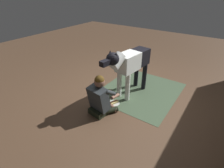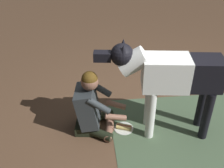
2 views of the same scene
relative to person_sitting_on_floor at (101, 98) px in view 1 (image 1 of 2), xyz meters
The scene contains 5 objects.
ground_plane 1.03m from the person_sitting_on_floor, behind, with size 13.74×13.74×0.00m, color brown.
area_rug 1.32m from the person_sitting_on_floor, 166.68° to the left, with size 1.98×1.75×0.01m, color #455940.
person_sitting_on_floor is the anchor object (origin of this frame).
large_dog 1.03m from the person_sitting_on_floor, behind, with size 1.64×0.45×1.24m.
hot_dog_on_plate 0.52m from the person_sitting_on_floor, behind, with size 0.25×0.25×0.06m.
Camera 1 is at (3.22, 1.84, 2.34)m, focal length 28.04 mm.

